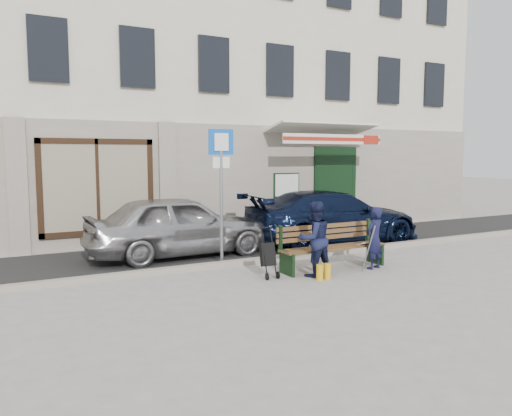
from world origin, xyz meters
TOP-DOWN VIEW (x-y plane):
  - ground at (0.00, 0.00)m, footprint 80.00×80.00m
  - asphalt_lane at (0.00, 3.10)m, footprint 60.00×3.20m
  - curb at (0.00, 1.50)m, footprint 60.00×0.18m
  - building at (0.01, 8.45)m, footprint 20.00×8.27m
  - car_silver at (-1.73, 3.03)m, footprint 4.29×1.80m
  - car_navy at (2.47, 2.81)m, footprint 4.99×2.34m
  - parking_sign at (-1.23, 1.73)m, footprint 0.53×0.11m
  - bench at (0.60, 0.32)m, footprint 2.40×1.17m
  - man at (1.39, -0.08)m, footprint 0.54×0.43m
  - woman at (-0.06, -0.02)m, footprint 0.73×0.57m
  - stroller at (-0.91, 0.30)m, footprint 0.30×0.41m

SIDE VIEW (x-z plane):
  - ground at x=0.00m, z-range 0.00..0.00m
  - asphalt_lane at x=0.00m, z-range 0.00..0.01m
  - curb at x=0.00m, z-range 0.00..0.12m
  - stroller at x=-0.91m, z-range -0.06..0.90m
  - bench at x=0.60m, z-range -0.03..0.95m
  - man at x=1.39m, z-range 0.00..1.28m
  - car_navy at x=2.47m, z-range 0.00..1.41m
  - car_silver at x=-1.73m, z-range 0.00..1.45m
  - woman at x=-0.06m, z-range 0.00..1.46m
  - parking_sign at x=-1.23m, z-range 0.51..3.40m
  - building at x=0.01m, z-range -0.03..9.97m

